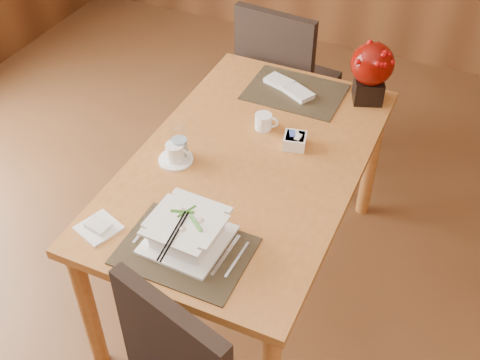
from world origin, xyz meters
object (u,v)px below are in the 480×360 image
at_px(water_glass, 179,141).
at_px(bread_plate, 99,228).
at_px(coffee_cup, 175,154).
at_px(creamer_jug, 263,121).
at_px(sugar_caddy, 295,141).
at_px(far_chair, 283,77).
at_px(dining_table, 248,177).
at_px(berry_decor, 372,69).
at_px(soup_setting, 187,231).

distance_m(water_glass, bread_plate, 0.50).
xyz_separation_m(coffee_cup, water_glass, (0.00, 0.03, 0.05)).
height_order(creamer_jug, sugar_caddy, creamer_jug).
bearing_deg(far_chair, creamer_jug, 109.28).
height_order(dining_table, sugar_caddy, sugar_caddy).
relative_size(coffee_cup, water_glass, 0.87).
xyz_separation_m(creamer_jug, sugar_caddy, (0.17, -0.06, -0.01)).
xyz_separation_m(dining_table, coffee_cup, (-0.27, -0.13, 0.13)).
bearing_deg(berry_decor, soup_setting, -106.54).
bearing_deg(berry_decor, creamer_jug, -131.31).
relative_size(dining_table, coffee_cup, 10.32).
height_order(dining_table, water_glass, water_glass).
relative_size(dining_table, water_glass, 8.97).
xyz_separation_m(creamer_jug, bread_plate, (-0.31, -0.81, -0.03)).
xyz_separation_m(coffee_cup, bread_plate, (-0.07, -0.46, -0.03)).
xyz_separation_m(water_glass, bread_plate, (-0.07, -0.49, -0.08)).
bearing_deg(water_glass, soup_setting, -58.22).
distance_m(creamer_jug, bread_plate, 0.87).
bearing_deg(creamer_jug, coffee_cup, -134.63).
height_order(water_glass, creamer_jug, water_glass).
bearing_deg(far_chair, sugar_caddy, 119.54).
bearing_deg(berry_decor, water_glass, -129.07).
bearing_deg(coffee_cup, berry_decor, 51.83).
height_order(coffee_cup, berry_decor, berry_decor).
relative_size(dining_table, berry_decor, 5.19).
bearing_deg(dining_table, berry_decor, 62.79).
bearing_deg(berry_decor, coffee_cup, -128.17).
height_order(dining_table, berry_decor, berry_decor).
relative_size(soup_setting, creamer_jug, 2.97).
bearing_deg(water_glass, berry_decor, 50.93).
bearing_deg(coffee_cup, soup_setting, -55.77).
height_order(soup_setting, far_chair, far_chair).
bearing_deg(bread_plate, dining_table, 59.82).
height_order(berry_decor, far_chair, berry_decor).
xyz_separation_m(soup_setting, water_glass, (-0.25, 0.41, 0.03)).
relative_size(soup_setting, far_chair, 0.29).
bearing_deg(creamer_jug, water_glass, -136.48).
xyz_separation_m(soup_setting, coffee_cup, (-0.26, 0.38, -0.02)).
bearing_deg(bread_plate, sugar_caddy, 57.32).
relative_size(coffee_cup, berry_decor, 0.50).
bearing_deg(sugar_caddy, water_glass, -147.29).
xyz_separation_m(water_glass, far_chair, (0.06, 1.03, -0.27)).
distance_m(coffee_cup, far_chair, 1.09).
distance_m(dining_table, berry_decor, 0.76).
bearing_deg(water_glass, creamer_jug, 53.91).
bearing_deg(dining_table, water_glass, -160.12).
bearing_deg(dining_table, coffee_cup, -155.04).
height_order(coffee_cup, water_glass, water_glass).
distance_m(dining_table, creamer_jug, 0.27).
bearing_deg(coffee_cup, far_chair, 86.46).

